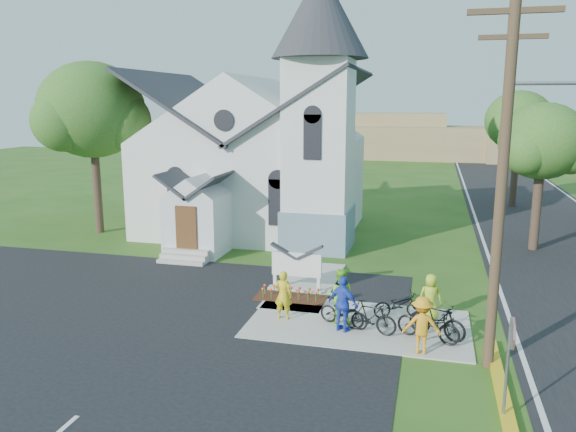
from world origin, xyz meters
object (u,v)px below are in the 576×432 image
(bike_1, at_px, (370,317))
(stop_sign, at_px, (511,347))
(cyclist_3, at_px, (422,325))
(cyclist_0, at_px, (283,295))
(cyclist_2, at_px, (343,304))
(bike_4, at_px, (428,324))
(bike_3, at_px, (437,320))
(cyclist_4, at_px, (430,297))
(church_sign, at_px, (297,265))
(utility_pole, at_px, (506,169))
(cyclist_1, at_px, (340,296))
(bike_0, at_px, (344,312))
(bike_2, at_px, (399,305))

(bike_1, bearing_deg, stop_sign, -125.69)
(bike_1, relative_size, cyclist_3, 1.02)
(cyclist_0, bearing_deg, cyclist_2, 165.96)
(cyclist_2, distance_m, bike_4, 2.61)
(stop_sign, xyz_separation_m, bike_1, (-3.49, 4.05, -1.22))
(bike_3, bearing_deg, cyclist_4, 33.10)
(cyclist_2, bearing_deg, cyclist_4, -123.72)
(church_sign, height_order, utility_pole, utility_pole)
(utility_pole, xyz_separation_m, cyclist_1, (-4.47, 1.96, -4.46))
(utility_pole, distance_m, cyclist_3, 4.90)
(stop_sign, xyz_separation_m, bike_3, (-1.49, 4.19, -1.18))
(bike_0, relative_size, bike_4, 0.87)
(bike_0, height_order, cyclist_1, cyclist_1)
(bike_0, distance_m, bike_4, 2.65)
(cyclist_0, distance_m, bike_4, 4.68)
(church_sign, bearing_deg, bike_2, -25.47)
(utility_pole, bearing_deg, cyclist_1, 156.35)
(utility_pole, distance_m, bike_3, 5.23)
(bike_2, relative_size, cyclist_3, 1.03)
(utility_pole, relative_size, cyclist_4, 6.53)
(utility_pole, relative_size, stop_sign, 4.03)
(bike_0, xyz_separation_m, bike_2, (1.64, 1.15, 0.00))
(bike_0, bearing_deg, stop_sign, -115.24)
(bike_0, relative_size, bike_2, 0.99)
(utility_pole, bearing_deg, stop_sign, -88.51)
(cyclist_2, relative_size, bike_3, 0.97)
(bike_1, bearing_deg, bike_3, -72.34)
(stop_sign, distance_m, bike_1, 5.48)
(bike_0, height_order, bike_3, bike_3)
(stop_sign, bearing_deg, cyclist_0, 144.80)
(bike_1, bearing_deg, cyclist_3, -110.36)
(bike_2, bearing_deg, stop_sign, -177.52)
(cyclist_0, relative_size, bike_4, 0.83)
(bike_2, bearing_deg, bike_1, 128.82)
(cyclist_0, bearing_deg, stop_sign, 145.13)
(utility_pole, xyz_separation_m, cyclist_2, (-4.25, 1.28, -4.47))
(church_sign, relative_size, bike_2, 1.29)
(stop_sign, height_order, cyclist_0, stop_sign)
(bike_1, bearing_deg, cyclist_0, 94.57)
(cyclist_1, bearing_deg, bike_2, -156.54)
(cyclist_0, xyz_separation_m, bike_3, (4.89, -0.31, -0.27))
(church_sign, xyz_separation_m, cyclist_4, (4.92, -1.74, -0.21))
(bike_1, relative_size, bike_2, 1.00)
(cyclist_4, bearing_deg, bike_4, 81.33)
(bike_0, height_order, cyclist_3, cyclist_3)
(cyclist_1, xyz_separation_m, bike_3, (3.04, -0.46, -0.35))
(cyclist_4, bearing_deg, stop_sign, 99.23)
(cyclist_0, bearing_deg, cyclist_3, 161.67)
(utility_pole, relative_size, bike_4, 5.13)
(bike_3, height_order, cyclist_4, cyclist_4)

